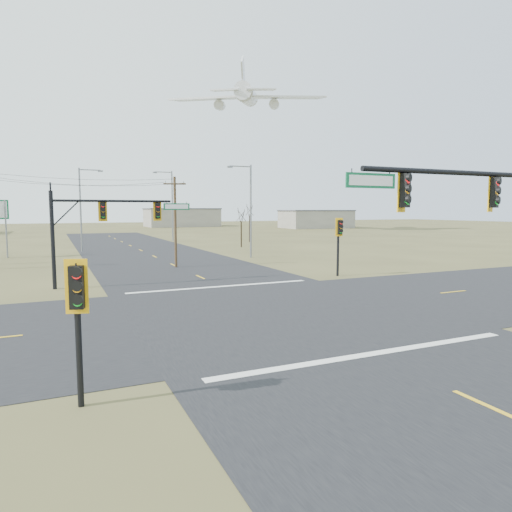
{
  "coord_description": "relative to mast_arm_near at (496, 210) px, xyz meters",
  "views": [
    {
      "loc": [
        -9.82,
        -19.66,
        4.93
      ],
      "look_at": [
        -0.51,
        1.0,
        2.62
      ],
      "focal_mm": 32.0,
      "sensor_mm": 36.0,
      "label": 1
    }
  ],
  "objects": [
    {
      "name": "ground",
      "position": [
        -4.47,
        8.49,
        -4.92
      ],
      "size": [
        320.0,
        320.0,
        0.0
      ],
      "primitive_type": "plane",
      "color": "brown",
      "rests_on": "ground"
    },
    {
      "name": "road_ew",
      "position": [
        -4.47,
        8.49,
        -4.91
      ],
      "size": [
        160.0,
        14.0,
        0.02
      ],
      "primitive_type": "cube",
      "color": "black",
      "rests_on": "ground"
    },
    {
      "name": "road_ns",
      "position": [
        -4.47,
        8.49,
        -4.91
      ],
      "size": [
        14.0,
        160.0,
        0.02
      ],
      "primitive_type": "cube",
      "color": "black",
      "rests_on": "ground"
    },
    {
      "name": "stop_bar_near",
      "position": [
        -4.47,
        0.99,
        -4.89
      ],
      "size": [
        12.0,
        0.4,
        0.01
      ],
      "primitive_type": "cube",
      "color": "silver",
      "rests_on": "road_ns"
    },
    {
      "name": "stop_bar_far",
      "position": [
        -4.47,
        15.99,
        -4.89
      ],
      "size": [
        12.0,
        0.4,
        0.01
      ],
      "primitive_type": "cube",
      "color": "silver",
      "rests_on": "road_ns"
    },
    {
      "name": "mast_arm_near",
      "position": [
        0.0,
        0.0,
        0.0
      ],
      "size": [
        10.33,
        0.59,
        6.74
      ],
      "rotation": [
        0.0,
        0.0,
        0.42
      ],
      "color": "black",
      "rests_on": "ground"
    },
    {
      "name": "mast_arm_far",
      "position": [
        -10.92,
        19.48,
        -0.51
      ],
      "size": [
        8.82,
        0.42,
        6.08
      ],
      "rotation": [
        0.0,
        0.0,
        -0.04
      ],
      "color": "black",
      "rests_on": "ground"
    },
    {
      "name": "pedestal_signal_ne",
      "position": [
        5.07,
        16.85,
        -1.75
      ],
      "size": [
        0.65,
        0.56,
        4.34
      ],
      "rotation": [
        0.0,
        0.0,
        -0.31
      ],
      "color": "black",
      "rests_on": "ground"
    },
    {
      "name": "pedestal_signal_sw",
      "position": [
        -13.77,
        0.54,
        -2.13
      ],
      "size": [
        0.66,
        0.55,
        3.77
      ],
      "rotation": [
        0.0,
        0.0,
        -0.31
      ],
      "color": "black",
      "rests_on": "ground"
    },
    {
      "name": "utility_pole_near",
      "position": [
        -4.63,
        26.9,
        -0.87
      ],
      "size": [
        1.83,
        0.65,
        7.67
      ],
      "rotation": [
        0.0,
        0.0,
        -0.29
      ],
      "color": "#46331E",
      "rests_on": "ground"
    },
    {
      "name": "streetlight_a",
      "position": [
        4.2,
        31.61,
        0.37
      ],
      "size": [
        2.63,
        0.31,
        9.43
      ],
      "rotation": [
        0.0,
        0.0,
        0.15
      ],
      "color": "slate",
      "rests_on": "ground"
    },
    {
      "name": "streetlight_b",
      "position": [
        2.94,
        59.37,
        1.17
      ],
      "size": [
        3.03,
        0.39,
        10.85
      ],
      "rotation": [
        0.0,
        0.0,
        0.21
      ],
      "color": "slate",
      "rests_on": "ground"
    },
    {
      "name": "streetlight_c",
      "position": [
        -10.86,
        45.05,
        0.5
      ],
      "size": [
        2.71,
        0.41,
        9.66
      ],
      "rotation": [
        0.0,
        0.0,
        -0.35
      ],
      "color": "slate",
      "rests_on": "ground"
    },
    {
      "name": "bare_tree_c",
      "position": [
        8.5,
        44.1,
        -0.66
      ],
      "size": [
        2.55,
        2.55,
        5.43
      ],
      "rotation": [
        0.0,
        0.0,
        -0.12
      ],
      "color": "black",
      "rests_on": "ground"
    },
    {
      "name": "bare_tree_d",
      "position": [
        13.37,
        52.57,
        -0.06
      ],
      "size": [
        2.62,
        2.62,
        6.03
      ],
      "rotation": [
        0.0,
        0.0,
        -0.16
      ],
      "color": "black",
      "rests_on": "ground"
    },
    {
      "name": "warehouse_mid",
      "position": [
        20.53,
        118.49,
        -2.42
      ],
      "size": [
        20.0,
        12.0,
        5.0
      ],
      "primitive_type": "cube",
      "color": "gray",
      "rests_on": "ground"
    },
    {
      "name": "warehouse_right",
      "position": [
        50.53,
        93.49,
        -2.67
      ],
      "size": [
        18.0,
        10.0,
        4.5
      ],
      "primitive_type": "cube",
      "color": "gray",
      "rests_on": "ground"
    },
    {
      "name": "jet_airliner",
      "position": [
        27.01,
        85.43,
        25.38
      ],
      "size": [
        30.69,
        31.14,
        14.46
      ],
      "rotation": [
        0.0,
        -0.16,
        1.08
      ],
      "color": "silver"
    }
  ]
}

